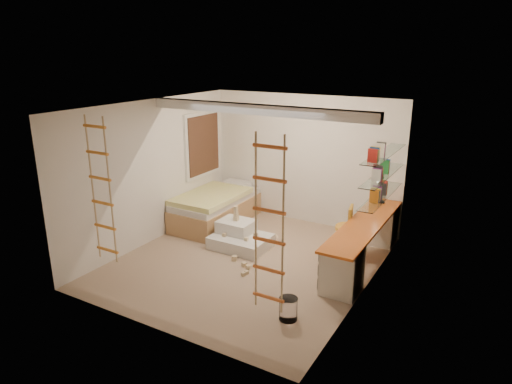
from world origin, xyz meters
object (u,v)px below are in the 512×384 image
Objects in this scene: play_platform at (240,237)px; desk at (364,242)px; swivel_chair at (348,238)px; bed at (216,208)px.

desk is at bearing 10.18° from play_platform.
play_platform is (-1.84, -0.57, -0.16)m from swivel_chair.
bed reaches higher than play_platform.
swivel_chair is (2.88, -0.18, 0.00)m from bed.
swivel_chair is 0.89× the size of play_platform.
swivel_chair is at bearing 149.83° from desk.
play_platform is at bearing -169.82° from desk.
swivel_chair reaches higher than bed.
swivel_chair is 1.94m from play_platform.
bed is at bearing 176.43° from swivel_chair.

